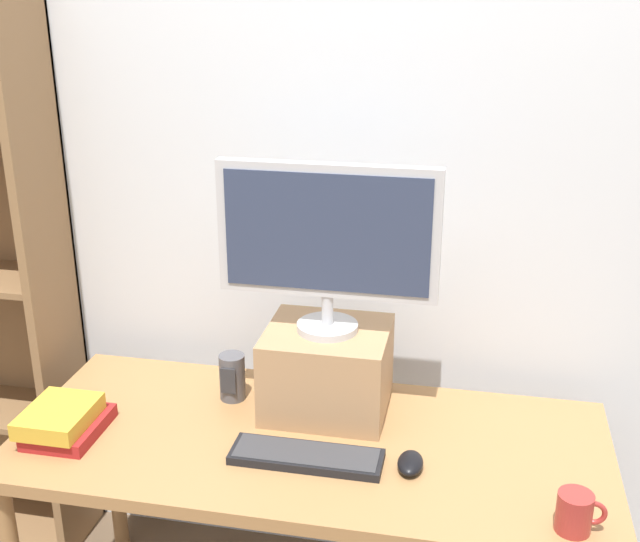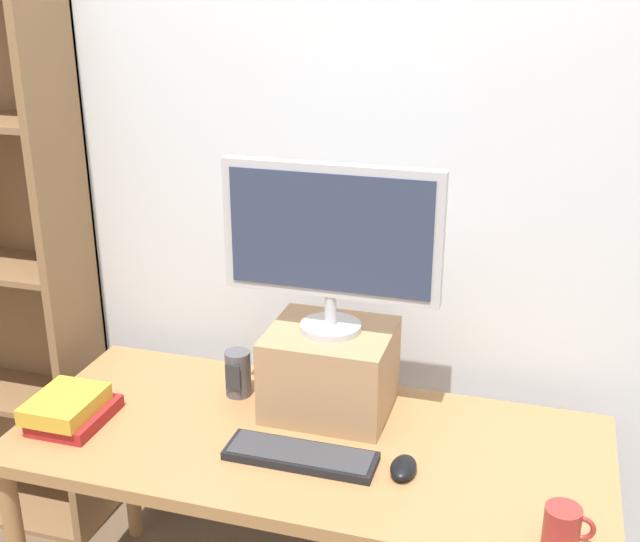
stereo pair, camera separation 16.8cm
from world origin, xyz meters
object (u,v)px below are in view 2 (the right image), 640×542
Objects in this scene: book_stack at (70,409)px; coffee_mug at (563,527)px; computer_mouse at (403,468)px; desk_speaker at (238,373)px; desk at (308,460)px; computer_monitor at (331,239)px; riser_box at (330,369)px; keyboard at (301,456)px.

coffee_mug is (1.30, -0.13, 0.01)m from book_stack.
desk_speaker is at bearing 154.98° from computer_mouse.
computer_monitor is (0.01, 0.17, 0.57)m from desk.
computer_monitor is (-0.00, -0.00, 0.38)m from riser_box.
desk_speaker is (-0.28, -0.00, -0.44)m from computer_monitor.
computer_mouse is at bearing -17.79° from desk.
computer_monitor is 0.85m from book_stack.
book_stack is at bearing -179.16° from keyboard.
desk is 0.34m from desk_speaker.
computer_monitor reaches higher than coffee_mug.
desk_speaker is at bearing 136.12° from keyboard.
computer_monitor reaches higher than riser_box.
computer_monitor is at bearing 23.00° from book_stack.
coffee_mug is at bearing -22.69° from computer_mouse.
coffee_mug is (0.64, -0.41, -0.07)m from riser_box.
keyboard is at bearing -90.01° from riser_box.
computer_mouse is 0.76× the size of desk_speaker.
keyboard is at bearing 167.41° from coffee_mug.
computer_mouse is 0.59m from desk_speaker.
keyboard is at bearing -176.63° from computer_mouse.
riser_box reaches higher than computer_mouse.
computer_mouse is 0.45× the size of book_stack.
riser_box reaches higher than desk.
book_stack is (-0.65, -0.11, 0.11)m from desk.
desk_speaker reaches higher than keyboard.
desk_speaker is (-0.28, -0.01, -0.05)m from riser_box.
computer_monitor is 5.37× the size of coffee_mug.
coffee_mug is at bearing -20.67° from desk.
coffee_mug is (0.64, -0.41, -0.46)m from computer_monitor.
coffee_mug is at bearing -24.07° from desk_speaker.
riser_box is at bearing 23.12° from book_stack.
computer_mouse is at bearing 3.37° from keyboard.
keyboard is at bearing 0.84° from book_stack.
computer_monitor is at bearing 0.79° from desk_speaker.
computer_monitor is at bearing 135.65° from computer_mouse.
desk is at bearing -94.42° from riser_box.
riser_box is 0.28m from desk_speaker.
computer_mouse reaches higher than desk.
riser_box reaches higher than coffee_mug.
desk is 0.30m from computer_mouse.
desk is 11.48× the size of desk_speaker.
coffee_mug is at bearing -32.89° from computer_monitor.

